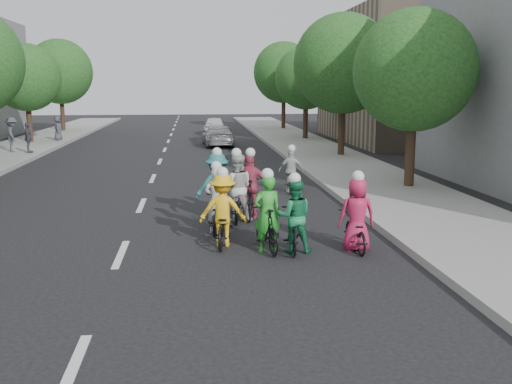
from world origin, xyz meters
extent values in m
plane|color=black|center=(0.00, 0.00, 0.00)|extent=(120.00, 120.00, 0.00)
cube|color=gray|center=(8.00, 10.00, 0.07)|extent=(4.00, 80.00, 0.15)
cube|color=#999993|center=(6.05, 10.00, 0.09)|extent=(0.18, 80.00, 0.18)
cube|color=gray|center=(16.00, 24.00, 4.00)|extent=(10.00, 14.00, 8.00)
cylinder|color=black|center=(-8.20, 24.00, 1.14)|extent=(0.32, 0.32, 2.27)
sphere|color=#174517|center=(-8.20, 24.00, 3.97)|extent=(4.00, 4.00, 4.00)
cylinder|color=black|center=(-8.20, 33.00, 1.24)|extent=(0.32, 0.32, 2.48)
sphere|color=#174517|center=(-8.20, 33.00, 4.53)|extent=(4.80, 4.80, 4.80)
cylinder|color=black|center=(8.80, 6.60, 1.14)|extent=(0.32, 0.32, 2.27)
sphere|color=#174517|center=(8.80, 6.60, 3.97)|extent=(4.00, 4.00, 4.00)
cylinder|color=black|center=(8.80, 15.60, 1.24)|extent=(0.32, 0.32, 2.48)
sphere|color=#174517|center=(8.80, 15.60, 4.53)|extent=(4.80, 4.80, 4.80)
cylinder|color=black|center=(8.80, 24.60, 1.14)|extent=(0.32, 0.32, 2.27)
sphere|color=#174517|center=(8.80, 24.60, 3.97)|extent=(4.00, 4.00, 4.00)
cylinder|color=black|center=(8.80, 33.60, 1.24)|extent=(0.32, 0.32, 2.48)
sphere|color=#174517|center=(8.80, 33.60, 4.53)|extent=(4.80, 4.80, 4.80)
imported|color=black|center=(2.09, 1.69, 0.43)|extent=(0.79, 1.69, 0.86)
imported|color=beige|center=(2.09, 1.59, 0.79)|extent=(0.62, 0.45, 1.58)
sphere|color=white|center=(2.09, 1.59, 1.60)|extent=(0.26, 0.26, 0.26)
imported|color=black|center=(3.64, -0.12, 0.48)|extent=(0.62, 1.63, 0.96)
imported|color=#1C7E4C|center=(3.64, -0.22, 0.78)|extent=(0.82, 0.67, 1.56)
sphere|color=white|center=(3.64, -0.22, 1.58)|extent=(0.26, 0.26, 0.26)
imported|color=black|center=(2.17, 0.53, 0.45)|extent=(0.84, 1.77, 0.90)
imported|color=yellow|center=(2.17, 0.43, 0.80)|extent=(1.11, 0.74, 1.61)
sphere|color=white|center=(2.17, 0.43, 1.63)|extent=(0.26, 0.26, 0.26)
imported|color=black|center=(3.04, 3.11, 0.53)|extent=(0.68, 1.82, 1.07)
imported|color=#BE435D|center=(3.04, 3.01, 0.87)|extent=(1.05, 0.52, 1.73)
sphere|color=white|center=(3.04, 3.01, 1.75)|extent=(0.26, 0.26, 0.26)
imported|color=black|center=(4.97, -0.18, 0.40)|extent=(0.56, 1.54, 0.81)
imported|color=#B81D48|center=(4.97, -0.28, 0.79)|extent=(0.78, 0.52, 1.59)
sphere|color=white|center=(4.97, -0.28, 1.61)|extent=(0.26, 0.26, 0.26)
imported|color=black|center=(3.07, -0.05, 0.48)|extent=(0.70, 1.65, 0.96)
imported|color=green|center=(3.07, -0.15, 0.82)|extent=(0.66, 0.49, 1.65)
sphere|color=white|center=(3.07, -0.15, 1.67)|extent=(0.26, 0.26, 0.26)
imported|color=black|center=(2.65, 2.83, 0.46)|extent=(0.78, 1.82, 0.93)
imported|color=silver|center=(2.65, 2.73, 0.88)|extent=(0.92, 0.75, 1.76)
sphere|color=white|center=(2.65, 2.73, 1.78)|extent=(0.26, 0.26, 0.26)
imported|color=black|center=(2.17, 3.05, 0.48)|extent=(0.51, 1.62, 0.97)
imported|color=#267273|center=(2.17, 2.95, 0.88)|extent=(1.16, 0.69, 1.76)
sphere|color=white|center=(2.17, 2.95, 1.78)|extent=(0.26, 0.26, 0.26)
imported|color=black|center=(4.77, 6.77, 0.45)|extent=(0.88, 1.80, 0.90)
imported|color=silver|center=(4.77, 6.67, 0.72)|extent=(0.88, 0.48, 1.43)
sphere|color=white|center=(4.77, 6.67, 1.45)|extent=(0.26, 0.26, 0.26)
imported|color=#A4A4A8|center=(3.03, 21.75, 0.61)|extent=(1.91, 4.27, 1.22)
imported|color=white|center=(3.16, 30.32, 0.63)|extent=(1.69, 3.80, 1.27)
imported|color=#464652|center=(-7.62, 18.57, 1.03)|extent=(1.03, 1.30, 1.76)
imported|color=#474953|center=(-6.66, 17.93, 0.92)|extent=(0.56, 0.96, 1.54)
imported|color=#474652|center=(-6.73, 24.75, 0.89)|extent=(0.51, 0.75, 1.48)
camera|label=1|loc=(1.54, -11.74, 3.47)|focal=40.00mm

